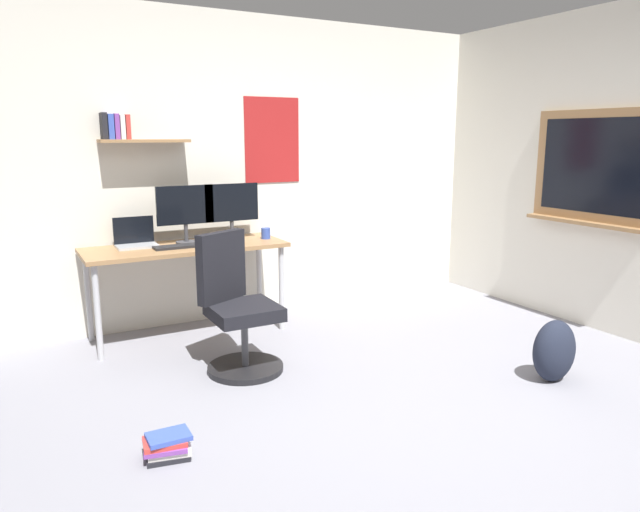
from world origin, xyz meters
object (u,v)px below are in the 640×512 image
object	(u,v)px
monitor_primary	(185,210)
backpack	(554,351)
office_chair	(237,312)
coffee_mug	(266,233)
book_stack_on_floor	(167,446)
computer_mouse	(213,243)
laptop	(136,240)
monitor_secondary	(232,207)
desk	(186,255)
keyboard	(178,247)

from	to	relation	value
monitor_primary	backpack	size ratio (longest dim) A/B	1.12
office_chair	coffee_mug	xyz separation A→B (m)	(0.59, 0.84, 0.38)
monitor_primary	book_stack_on_floor	distance (m)	2.20
office_chair	computer_mouse	xyz separation A→B (m)	(0.11, 0.79, 0.35)
monitor_primary	coffee_mug	world-z (taller)	monitor_primary
coffee_mug	laptop	bearing A→B (deg)	170.77
office_chair	laptop	distance (m)	1.17
monitor_primary	backpack	world-z (taller)	monitor_primary
monitor_secondary	office_chair	bearing A→B (deg)	-109.29
desk	book_stack_on_floor	size ratio (longest dim) A/B	6.02
office_chair	keyboard	xyz separation A→B (m)	(-0.17, 0.79, 0.34)
computer_mouse	backpack	xyz separation A→B (m)	(1.63, -1.98, -0.55)
office_chair	coffee_mug	world-z (taller)	office_chair
desk	office_chair	distance (m)	0.91
keyboard	computer_mouse	distance (m)	0.28
laptop	coffee_mug	bearing A→B (deg)	-9.23
book_stack_on_floor	computer_mouse	bearing A→B (deg)	63.74
keyboard	book_stack_on_floor	world-z (taller)	keyboard
laptop	book_stack_on_floor	size ratio (longest dim) A/B	1.20
office_chair	monitor_primary	bearing A→B (deg)	93.25
desk	office_chair	size ratio (longest dim) A/B	1.64
monitor_primary	monitor_secondary	bearing A→B (deg)	0.00
keyboard	coffee_mug	xyz separation A→B (m)	(0.76, 0.05, 0.04)
monitor_secondary	coffee_mug	xyz separation A→B (m)	(0.25, -0.12, -0.22)
keyboard	book_stack_on_floor	xyz separation A→B (m)	(-0.56, -1.70, -0.69)
monitor_primary	coffee_mug	xyz separation A→B (m)	(0.64, -0.12, -0.22)
computer_mouse	monitor_primary	bearing A→B (deg)	133.87
desk	book_stack_on_floor	world-z (taller)	desk
backpack	book_stack_on_floor	world-z (taller)	backpack
laptop	computer_mouse	xyz separation A→B (m)	(0.55, -0.22, -0.04)
coffee_mug	backpack	bearing A→B (deg)	-60.35
book_stack_on_floor	office_chair	bearing A→B (deg)	51.22
laptop	coffee_mug	distance (m)	1.05
monitor_secondary	computer_mouse	size ratio (longest dim) A/B	4.46
office_chair	backpack	bearing A→B (deg)	-34.33
monitor_primary	book_stack_on_floor	xyz separation A→B (m)	(-0.67, -1.87, -0.95)
keyboard	backpack	world-z (taller)	keyboard
monitor_primary	book_stack_on_floor	bearing A→B (deg)	-109.87
keyboard	backpack	xyz separation A→B (m)	(1.91, -1.98, -0.54)
desk	keyboard	bearing A→B (deg)	-136.45
coffee_mug	book_stack_on_floor	xyz separation A→B (m)	(-1.32, -1.75, -0.72)
coffee_mug	book_stack_on_floor	world-z (taller)	coffee_mug
monitor_secondary	computer_mouse	xyz separation A→B (m)	(-0.23, -0.17, -0.25)
laptop	coffee_mug	xyz separation A→B (m)	(1.03, -0.17, -0.01)
backpack	office_chair	bearing A→B (deg)	145.67
desk	laptop	world-z (taller)	laptop
office_chair	book_stack_on_floor	size ratio (longest dim) A/B	3.67
keyboard	book_stack_on_floor	distance (m)	1.91
backpack	book_stack_on_floor	distance (m)	2.49
keyboard	backpack	bearing A→B (deg)	-45.97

